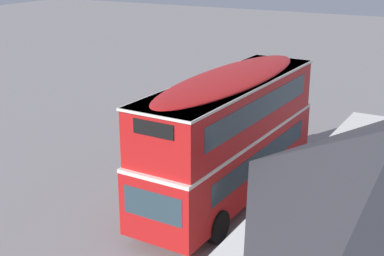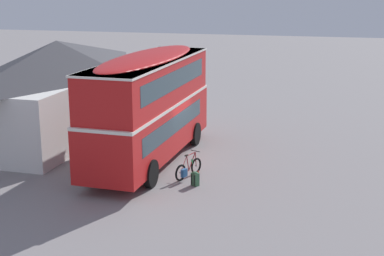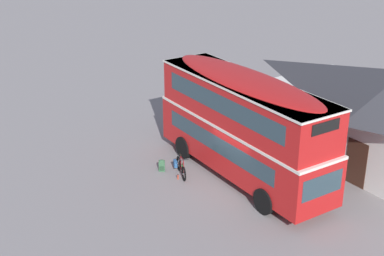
% 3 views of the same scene
% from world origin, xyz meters
% --- Properties ---
extents(ground_plane, '(120.00, 120.00, 0.00)m').
position_xyz_m(ground_plane, '(0.00, 0.00, 0.00)').
color(ground_plane, gray).
extents(double_decker_bus, '(9.92, 3.01, 4.79)m').
position_xyz_m(double_decker_bus, '(-0.71, 0.66, 2.64)').
color(double_decker_bus, black).
rests_on(double_decker_bus, ground).
extents(touring_bicycle, '(1.66, 0.76, 1.01)m').
position_xyz_m(touring_bicycle, '(-2.44, -1.52, 0.37)').
color(touring_bicycle, black).
rests_on(touring_bicycle, ground).
extents(backpack_on_ground, '(0.34, 0.35, 0.57)m').
position_xyz_m(backpack_on_ground, '(-3.25, -2.01, 0.29)').
color(backpack_on_ground, '#386642').
rests_on(backpack_on_ground, ground).
extents(water_bottle_red_squeeze, '(0.07, 0.07, 0.25)m').
position_xyz_m(water_bottle_red_squeeze, '(-2.13, -1.86, 0.12)').
color(water_bottle_red_squeeze, '#D84C33').
rests_on(water_bottle_red_squeeze, ground).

